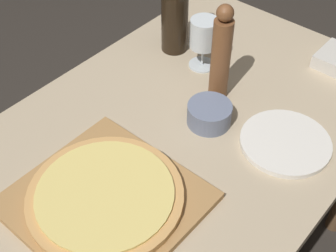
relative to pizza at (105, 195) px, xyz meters
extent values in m
cube|color=tan|center=(-0.02, 0.26, -0.04)|extent=(0.82, 1.35, 0.03)
cylinder|color=brown|center=(-0.37, 0.87, -0.43)|extent=(0.06, 0.06, 0.75)
cube|color=#A87A47|center=(0.00, 0.00, -0.02)|extent=(0.39, 0.37, 0.02)
cylinder|color=tan|center=(0.00, 0.00, 0.00)|extent=(0.35, 0.35, 0.02)
cylinder|color=#E0C66B|center=(0.00, 0.00, 0.01)|extent=(0.31, 0.31, 0.01)
cylinder|color=black|center=(-0.27, 0.56, 0.08)|extent=(0.08, 0.08, 0.23)
cylinder|color=brown|center=(-0.03, 0.47, 0.09)|extent=(0.05, 0.05, 0.24)
sphere|color=brown|center=(-0.03, 0.47, 0.23)|extent=(0.04, 0.04, 0.04)
cylinder|color=silver|center=(-0.15, 0.54, -0.03)|extent=(0.08, 0.08, 0.00)
cylinder|color=silver|center=(-0.15, 0.54, 0.01)|extent=(0.01, 0.01, 0.07)
cylinder|color=silver|center=(-0.15, 0.54, 0.09)|extent=(0.08, 0.08, 0.09)
cylinder|color=slate|center=(0.02, 0.36, 0.00)|extent=(0.12, 0.12, 0.06)
cylinder|color=silver|center=(0.21, 0.42, -0.02)|extent=(0.23, 0.23, 0.01)
camera|label=1|loc=(0.51, -0.39, 0.84)|focal=50.00mm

